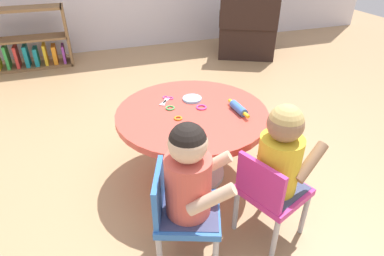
{
  "coord_description": "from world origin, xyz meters",
  "views": [
    {
      "loc": [
        -0.57,
        -1.64,
        1.45
      ],
      "look_at": [
        0.0,
        0.0,
        0.37
      ],
      "focal_mm": 30.12,
      "sensor_mm": 36.0,
      "label": 1
    }
  ],
  "objects_px": {
    "child_chair_left": "(181,211)",
    "bookshelf_low": "(28,44)",
    "child_chair_right": "(270,192)",
    "seated_child_left": "(189,175)",
    "seated_child_right": "(281,153)",
    "craft_table": "(192,126)",
    "rolling_pin": "(238,108)",
    "armchair_dark": "(247,31)",
    "craft_scissors": "(167,100)"
  },
  "relations": [
    {
      "from": "child_chair_left",
      "to": "bookshelf_low",
      "type": "xyz_separation_m",
      "value": [
        -0.91,
        3.14,
        -0.01
      ]
    },
    {
      "from": "child_chair_right",
      "to": "child_chair_left",
      "type": "bearing_deg",
      "value": 177.37
    },
    {
      "from": "bookshelf_low",
      "to": "child_chair_right",
      "type": "bearing_deg",
      "value": -66.52
    },
    {
      "from": "seated_child_left",
      "to": "seated_child_right",
      "type": "distance_m",
      "value": 0.47
    },
    {
      "from": "seated_child_left",
      "to": "child_chair_right",
      "type": "relative_size",
      "value": 0.95
    },
    {
      "from": "craft_table",
      "to": "seated_child_right",
      "type": "relative_size",
      "value": 1.84
    },
    {
      "from": "seated_child_left",
      "to": "child_chair_right",
      "type": "xyz_separation_m",
      "value": [
        0.43,
        -0.01,
        -0.23
      ]
    },
    {
      "from": "seated_child_right",
      "to": "rolling_pin",
      "type": "relative_size",
      "value": 2.21
    },
    {
      "from": "rolling_pin",
      "to": "seated_child_left",
      "type": "bearing_deg",
      "value": -133.97
    },
    {
      "from": "child_chair_left",
      "to": "armchair_dark",
      "type": "height_order",
      "value": "armchair_dark"
    },
    {
      "from": "bookshelf_low",
      "to": "child_chair_left",
      "type": "bearing_deg",
      "value": -73.89
    },
    {
      "from": "seated_child_right",
      "to": "armchair_dark",
      "type": "xyz_separation_m",
      "value": [
        1.27,
        2.75,
        -0.22
      ]
    },
    {
      "from": "seated_child_right",
      "to": "craft_scissors",
      "type": "xyz_separation_m",
      "value": [
        -0.35,
        0.8,
        -0.03
      ]
    },
    {
      "from": "child_chair_left",
      "to": "armchair_dark",
      "type": "distance_m",
      "value": 3.27
    },
    {
      "from": "child_chair_left",
      "to": "bookshelf_low",
      "type": "height_order",
      "value": "bookshelf_low"
    },
    {
      "from": "craft_table",
      "to": "child_chair_right",
      "type": "relative_size",
      "value": 1.75
    },
    {
      "from": "craft_table",
      "to": "seated_child_left",
      "type": "bearing_deg",
      "value": -110.23
    },
    {
      "from": "child_chair_right",
      "to": "seated_child_left",
      "type": "bearing_deg",
      "value": 179.01
    },
    {
      "from": "seated_child_right",
      "to": "craft_scissors",
      "type": "bearing_deg",
      "value": 113.83
    },
    {
      "from": "seated_child_left",
      "to": "rolling_pin",
      "type": "xyz_separation_m",
      "value": [
        0.49,
        0.51,
        -0.01
      ]
    },
    {
      "from": "craft_scissors",
      "to": "armchair_dark",
      "type": "bearing_deg",
      "value": 50.41
    },
    {
      "from": "armchair_dark",
      "to": "craft_scissors",
      "type": "relative_size",
      "value": 6.87
    },
    {
      "from": "seated_child_right",
      "to": "bookshelf_low",
      "type": "bearing_deg",
      "value": 114.14
    },
    {
      "from": "craft_table",
      "to": "rolling_pin",
      "type": "distance_m",
      "value": 0.31
    },
    {
      "from": "rolling_pin",
      "to": "child_chair_right",
      "type": "bearing_deg",
      "value": -96.4
    },
    {
      "from": "child_chair_left",
      "to": "seated_child_right",
      "type": "bearing_deg",
      "value": -0.78
    },
    {
      "from": "child_chair_right",
      "to": "seated_child_right",
      "type": "relative_size",
      "value": 1.05
    },
    {
      "from": "seated_child_right",
      "to": "bookshelf_low",
      "type": "xyz_separation_m",
      "value": [
        -1.41,
        3.15,
        -0.24
      ]
    },
    {
      "from": "seated_child_left",
      "to": "craft_scissors",
      "type": "relative_size",
      "value": 3.67
    },
    {
      "from": "craft_table",
      "to": "rolling_pin",
      "type": "bearing_deg",
      "value": -21.38
    },
    {
      "from": "seated_child_right",
      "to": "child_chair_right",
      "type": "bearing_deg",
      "value": -158.46
    },
    {
      "from": "bookshelf_low",
      "to": "craft_scissors",
      "type": "height_order",
      "value": "bookshelf_low"
    },
    {
      "from": "rolling_pin",
      "to": "bookshelf_low",
      "type": "bearing_deg",
      "value": 118.38
    },
    {
      "from": "bookshelf_low",
      "to": "armchair_dark",
      "type": "distance_m",
      "value": 2.71
    },
    {
      "from": "child_chair_left",
      "to": "armchair_dark",
      "type": "xyz_separation_m",
      "value": [
        1.77,
        2.75,
        0.0
      ]
    },
    {
      "from": "child_chair_left",
      "to": "bookshelf_low",
      "type": "bearing_deg",
      "value": 106.11
    },
    {
      "from": "bookshelf_low",
      "to": "seated_child_left",
      "type": "bearing_deg",
      "value": -73.34
    },
    {
      "from": "child_chair_left",
      "to": "rolling_pin",
      "type": "bearing_deg",
      "value": 43.11
    },
    {
      "from": "armchair_dark",
      "to": "rolling_pin",
      "type": "relative_size",
      "value": 4.13
    },
    {
      "from": "seated_child_left",
      "to": "child_chair_left",
      "type": "bearing_deg",
      "value": 159.32
    },
    {
      "from": "craft_table",
      "to": "bookshelf_low",
      "type": "height_order",
      "value": "bookshelf_low"
    },
    {
      "from": "armchair_dark",
      "to": "craft_table",
      "type": "bearing_deg",
      "value": -125.05
    },
    {
      "from": "craft_scissors",
      "to": "child_chair_left",
      "type": "bearing_deg",
      "value": -100.96
    },
    {
      "from": "child_chair_left",
      "to": "bookshelf_low",
      "type": "distance_m",
      "value": 3.27
    },
    {
      "from": "armchair_dark",
      "to": "rolling_pin",
      "type": "height_order",
      "value": "armchair_dark"
    },
    {
      "from": "armchair_dark",
      "to": "seated_child_right",
      "type": "bearing_deg",
      "value": -114.71
    },
    {
      "from": "seated_child_left",
      "to": "craft_scissors",
      "type": "height_order",
      "value": "seated_child_left"
    },
    {
      "from": "child_chair_right",
      "to": "armchair_dark",
      "type": "bearing_deg",
      "value": 64.78
    },
    {
      "from": "child_chair_right",
      "to": "bookshelf_low",
      "type": "relative_size",
      "value": 0.58
    },
    {
      "from": "seated_child_right",
      "to": "bookshelf_low",
      "type": "height_order",
      "value": "seated_child_right"
    }
  ]
}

